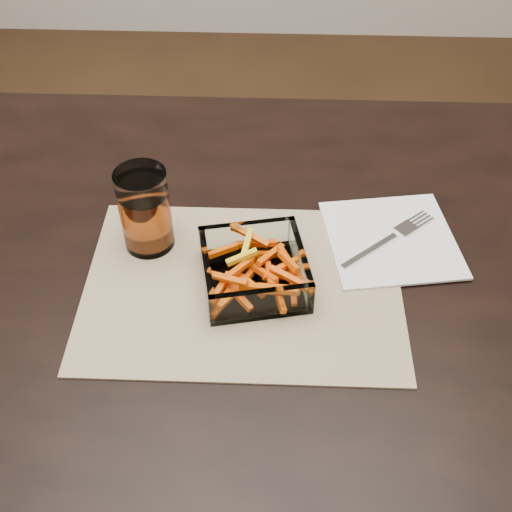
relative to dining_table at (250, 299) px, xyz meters
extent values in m
plane|color=#331E0F|center=(0.00, 0.00, -0.66)|extent=(4.50, 4.50, 0.00)
cube|color=black|center=(0.00, 0.00, 0.07)|extent=(1.60, 0.90, 0.03)
cube|color=tan|center=(-0.01, -0.05, 0.09)|extent=(0.45, 0.33, 0.00)
cube|color=white|center=(0.01, -0.05, 0.10)|extent=(0.17, 0.17, 0.01)
cube|color=white|center=(0.00, 0.02, 0.12)|extent=(0.14, 0.04, 0.06)
cube|color=white|center=(0.02, -0.11, 0.12)|extent=(0.14, 0.04, 0.06)
cube|color=white|center=(-0.06, -0.06, 0.12)|extent=(0.04, 0.14, 0.06)
cube|color=white|center=(0.07, -0.03, 0.12)|extent=(0.04, 0.14, 0.06)
cylinder|color=white|center=(-0.15, 0.03, 0.16)|extent=(0.07, 0.07, 0.13)
cylinder|color=#A84518|center=(-0.15, 0.03, 0.14)|extent=(0.06, 0.06, 0.09)
cube|color=white|center=(0.21, 0.05, 0.09)|extent=(0.22, 0.22, 0.00)
cube|color=silver|center=(0.18, 0.02, 0.10)|extent=(0.09, 0.08, 0.00)
cube|color=silver|center=(0.24, 0.07, 0.10)|extent=(0.04, 0.04, 0.00)
cube|color=silver|center=(0.26, 0.10, 0.10)|extent=(0.03, 0.03, 0.00)
cube|color=silver|center=(0.26, 0.09, 0.10)|extent=(0.03, 0.03, 0.00)
cube|color=silver|center=(0.27, 0.09, 0.10)|extent=(0.03, 0.03, 0.00)
cube|color=silver|center=(0.27, 0.08, 0.10)|extent=(0.03, 0.03, 0.00)
camera|label=1|loc=(0.03, -0.66, 0.77)|focal=45.00mm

